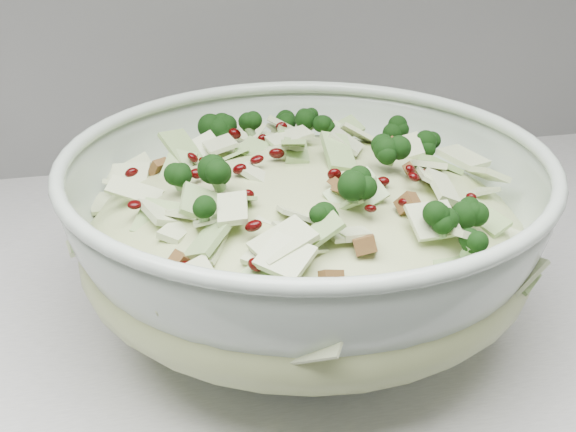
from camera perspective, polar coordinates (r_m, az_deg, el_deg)
name	(u,v)px	position (r m, az deg, el deg)	size (l,w,h in m)	color
mixing_bowl	(306,239)	(0.65, 1.27, -1.66)	(0.48, 0.48, 0.16)	#B5C7B5
salad	(306,211)	(0.64, 1.29, 0.34)	(0.42, 0.42, 0.16)	tan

